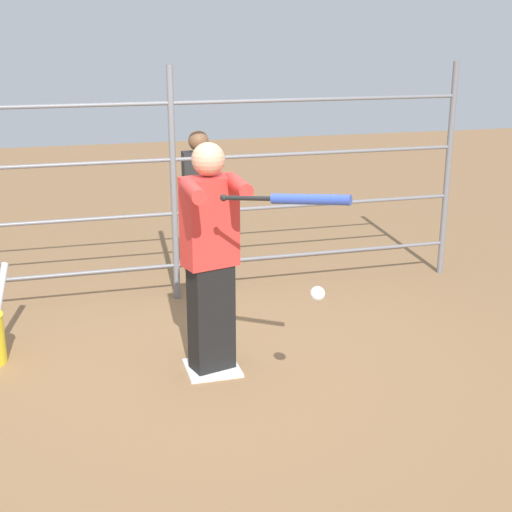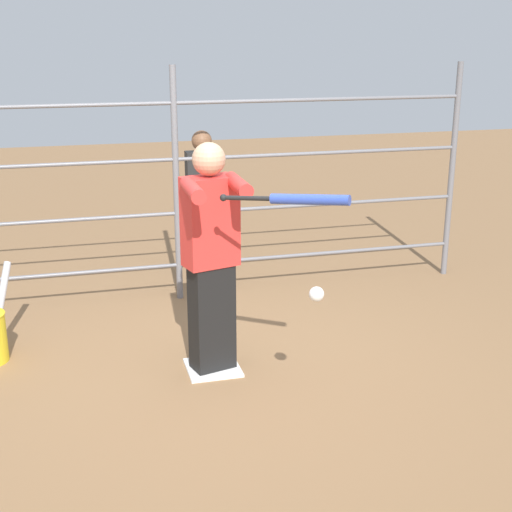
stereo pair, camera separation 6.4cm
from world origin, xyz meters
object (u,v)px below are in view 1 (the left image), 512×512
Objects in this scene: batter at (211,253)px; softball_in_flight at (318,294)px; bystander_behind_fence at (200,205)px; baseball_bat_swinging at (299,199)px.

batter is 18.14× the size of softball_in_flight.
batter is at bearing -62.23° from softball_in_flight.
bystander_behind_fence reaches higher than softball_in_flight.
baseball_bat_swinging is at bearing 91.61° from bystander_behind_fence.
softball_in_flight is (-0.49, 0.92, -0.03)m from batter.
batter is 2.05m from bystander_behind_fence.
batter is 2.48× the size of baseball_bat_swinging.
baseball_bat_swinging is 2.88m from bystander_behind_fence.
bystander_behind_fence is at bearing -99.09° from batter.
batter reaches higher than bystander_behind_fence.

